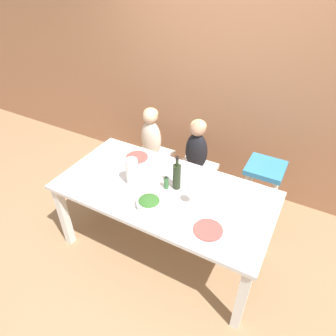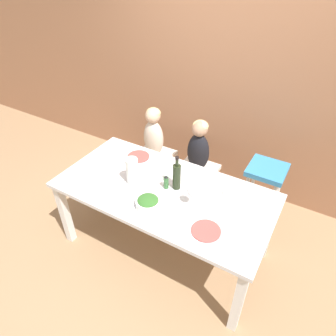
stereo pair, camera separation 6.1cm
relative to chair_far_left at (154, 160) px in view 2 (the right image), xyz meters
The scene contains 17 objects.
ground_plane 1.03m from the chair_far_left, 51.80° to the right, with size 14.00×14.00×0.00m, color #9E7A56.
wall_back 1.25m from the chair_far_left, 43.90° to the left, with size 10.00×0.06×2.70m.
dining_table 0.98m from the chair_far_left, 51.80° to the right, with size 1.85×0.92×0.75m.
chair_far_left is the anchor object (origin of this frame).
chair_far_center 0.55m from the chair_far_left, ahead, with size 0.40×0.41×0.47m.
chair_right_highchair 1.28m from the chair_far_left, ahead, with size 0.34×0.35×0.76m.
person_child_left 0.38m from the chair_far_left, 90.00° to the left, with size 0.24×0.17×0.58m.
person_child_center 0.67m from the chair_far_left, ahead, with size 0.24×0.17×0.58m.
wine_bottle 1.06m from the chair_far_left, 45.17° to the right, with size 0.07×0.07×0.32m.
paper_towel_roll 0.98m from the chair_far_left, 69.11° to the right, with size 0.11×0.11×0.25m.
wine_glass_near 1.28m from the chair_far_left, 42.43° to the right, with size 0.07×0.07×0.19m.
salad_bowl_large 1.21m from the chair_far_left, 59.20° to the right, with size 0.20×0.20×0.08m.
dinner_plate_front_left 0.99m from the chair_far_left, 91.46° to the right, with size 0.22×0.22×0.01m.
dinner_plate_back_left 0.59m from the chair_far_left, 75.42° to the right, with size 0.22×0.22×0.01m.
dinner_plate_back_right 1.28m from the chair_far_left, 23.21° to the right, with size 0.22×0.22×0.01m.
dinner_plate_front_right 1.52m from the chair_far_left, 42.19° to the right, with size 0.22×0.22×0.01m.
condiment_bottle_hot_sauce 1.02m from the chair_far_left, 50.47° to the right, with size 0.04×0.04×0.13m.
Camera 2 is at (1.02, -1.65, 2.41)m, focal length 32.00 mm.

